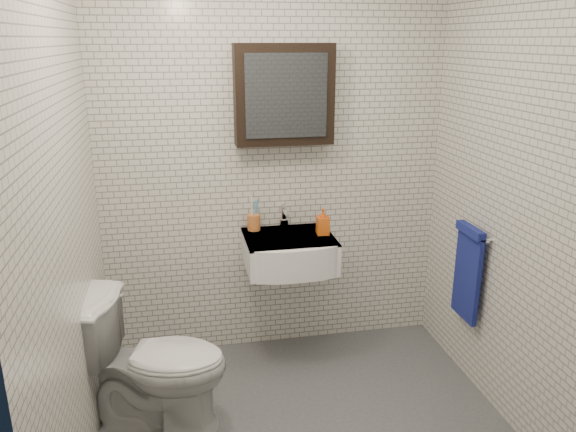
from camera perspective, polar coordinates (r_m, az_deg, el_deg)
The scene contains 8 objects.
room_shell at distance 2.58m, azimuth 2.43°, elevation 5.08°, with size 2.22×2.02×2.51m.
washbasin at distance 3.48m, azimuth 0.23°, elevation -3.75°, with size 0.55×0.50×0.20m.
faucet at distance 3.61m, azimuth -0.39°, elevation -0.25°, with size 0.06×0.20×0.15m.
mirror_cabinet at distance 3.45m, azimuth -0.40°, elevation 12.20°, with size 0.60×0.15×0.60m.
towel_rail at distance 3.49m, azimuth 17.81°, elevation -5.14°, with size 0.09×0.30×0.58m.
toothbrush_cup at distance 3.59m, azimuth -3.49°, elevation -0.55°, with size 0.09×0.09×0.23m.
soap_bottle at distance 3.51m, azimuth 3.55°, elevation -0.54°, with size 0.08×0.08×0.17m, color #E05C17.
toilet at distance 3.14m, azimuth -13.42°, elevation -14.27°, with size 0.44×0.76×0.78m, color white.
Camera 1 is at (-0.60, -2.45, 2.03)m, focal length 35.00 mm.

